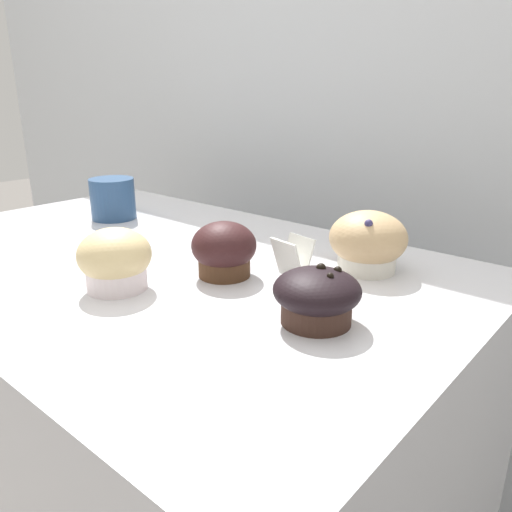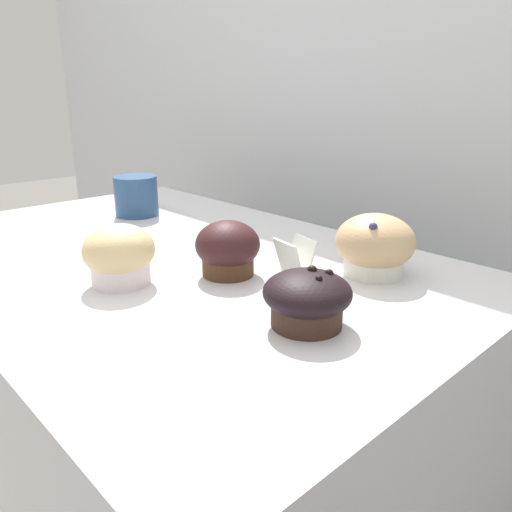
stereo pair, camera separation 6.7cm
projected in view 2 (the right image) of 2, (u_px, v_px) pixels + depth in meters
wall_back at (375, 193)px, 1.21m from camera, size 3.20×0.10×1.80m
display_counter at (179, 469)px, 0.96m from camera, size 1.00×0.64×0.88m
muffin_front_center at (307, 298)px, 0.56m from camera, size 0.10×0.10×0.07m
muffin_back_left at (119, 255)px, 0.68m from camera, size 0.10×0.10×0.08m
muffin_back_right at (375, 246)px, 0.72m from camera, size 0.11×0.11×0.09m
muffin_front_left at (228, 249)px, 0.72m from camera, size 0.09×0.09×0.08m
coffee_cup at (136, 195)px, 1.06m from camera, size 0.12×0.11×0.08m
price_card at (295, 259)px, 0.69m from camera, size 0.06×0.05×0.06m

